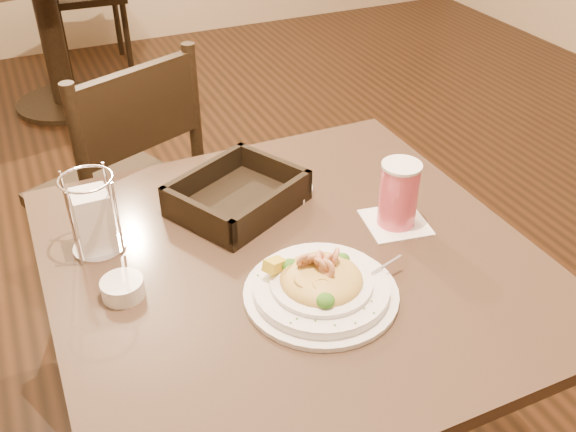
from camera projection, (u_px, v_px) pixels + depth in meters
name	position (u px, v px, depth m)	size (l,w,h in m)	color
main_table	(292.00, 343.00, 1.37)	(0.90, 0.90, 0.75)	black
background_table	(47.00, 13.00, 3.26)	(1.07, 1.07, 0.75)	black
dining_chair_near	(125.00, 191.00, 1.90)	(0.55, 0.55, 0.93)	black
pasta_bowl	(321.00, 285.00, 1.12)	(0.30, 0.28, 0.09)	white
drink_glass	(399.00, 195.00, 1.28)	(0.14, 0.14, 0.14)	white
bread_basket	(238.00, 198.00, 1.36)	(0.32, 0.30, 0.07)	black
napkin_caddy	(94.00, 219.00, 1.21)	(0.10, 0.10, 0.16)	silver
side_plate	(276.00, 188.00, 1.42)	(0.16, 0.16, 0.01)	white
butter_ramekin	(123.00, 288.00, 1.13)	(0.08, 0.08, 0.03)	white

